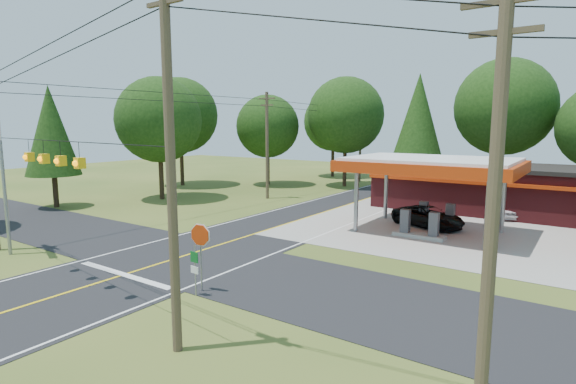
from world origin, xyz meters
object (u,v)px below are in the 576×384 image
Objects in this scene: sedan_car at (501,208)px; octagonal_stop_sign at (200,240)px; suv_car at (428,217)px; gas_canopy at (431,167)px; big_stop_sign at (1,151)px.

octagonal_stop_sign is (-7.50, -24.01, 1.52)m from sedan_car.
octagonal_stop_sign is at bearing -169.87° from suv_car.
gas_canopy is at bearing -138.57° from suv_car.
gas_canopy reaches higher than suv_car.
gas_canopy is at bearing 74.31° from octagonal_stop_sign.
octagonal_stop_sign is (-4.50, -16.01, -2.05)m from gas_canopy.
big_stop_sign reaches higher than sedan_car.
suv_car is at bearing 49.78° from big_stop_sign.
sedan_car is 25.20m from octagonal_stop_sign.
sedan_car is at bearing 69.44° from gas_canopy.
octagonal_stop_sign reaches higher than suv_car.
gas_canopy is at bearing 46.65° from big_stop_sign.
octagonal_stop_sign is at bearing -105.69° from gas_canopy.
octagonal_stop_sign is at bearing -134.73° from sedan_car.
sedan_car is at bearing 72.66° from octagonal_stop_sign.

